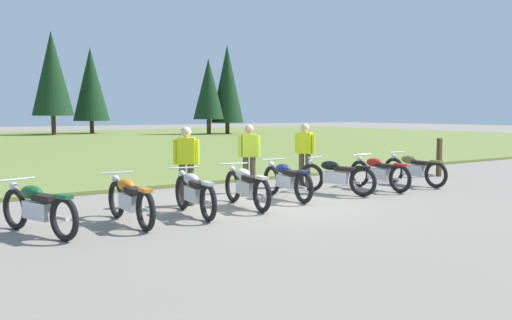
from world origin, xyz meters
The scene contains 15 objects.
ground_plane centered at (0.00, 0.00, 0.00)m, with size 140.00×140.00×0.00m, color gray.
grass_moorland centered at (0.00, 25.39, 0.05)m, with size 80.00×44.00×0.10m, color olive.
forest_treeline centered at (0.38, 31.66, 4.43)m, with size 32.58×25.52×8.60m.
motorcycle_british_green centered at (-4.89, -0.36, 0.44)m, with size 0.87×2.02×0.88m.
motorcycle_orange centered at (-3.35, -0.37, 0.44)m, with size 0.62×2.10×0.88m.
motorcycle_silver centered at (-2.01, -0.25, 0.44)m, with size 0.62×2.09×0.88m.
motorcycle_cream centered at (-0.70, -0.06, 0.44)m, with size 0.62×2.09×0.88m.
motorcycle_navy centered at (0.64, 0.31, 0.44)m, with size 0.62×2.10×0.88m.
motorcycle_black centered at (2.09, 0.25, 0.44)m, with size 0.87×2.02×0.88m.
motorcycle_red centered at (3.52, 0.20, 0.44)m, with size 0.62×2.10×0.88m.
motorcycle_olive centered at (4.94, 0.26, 0.44)m, with size 0.62×2.10×0.88m.
rider_checking_bike centered at (0.48, 1.60, 0.95)m, with size 0.52×0.34×1.67m.
rider_with_back_turned centered at (-1.64, 0.80, 0.95)m, with size 0.48×0.38×1.67m.
rider_near_row_end centered at (2.29, 1.67, 0.95)m, with size 0.38×0.48×1.67m.
trail_marker_post centered at (7.17, 1.14, 0.59)m, with size 0.12×0.12×1.17m, color #47331E.
Camera 1 is at (-6.89, -9.49, 1.97)m, focal length 38.42 mm.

